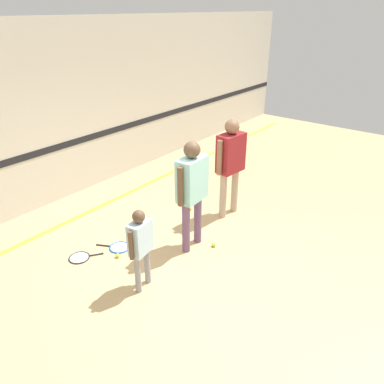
{
  "coord_description": "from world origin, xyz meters",
  "views": [
    {
      "loc": [
        -3.55,
        -2.79,
        3.33
      ],
      "look_at": [
        0.24,
        0.19,
        0.93
      ],
      "focal_mm": 35.0,
      "sensor_mm": 36.0,
      "label": 1
    }
  ],
  "objects_px": {
    "person_student_right": "(231,158)",
    "person_instructor": "(192,185)",
    "racket_second_spare": "(80,257)",
    "person_student_left": "(140,241)",
    "racket_spare_on_floor": "(119,247)",
    "tennis_ball_by_spare_racket": "(118,256)",
    "tennis_ball_near_instructor": "(214,245)",
    "tennis_ball_stray_left": "(190,208)"
  },
  "relations": [
    {
      "from": "person_student_right",
      "to": "tennis_ball_near_instructor",
      "type": "relative_size",
      "value": 26.05
    },
    {
      "from": "person_student_left",
      "to": "person_student_right",
      "type": "height_order",
      "value": "person_student_right"
    },
    {
      "from": "racket_spare_on_floor",
      "to": "tennis_ball_by_spare_racket",
      "type": "height_order",
      "value": "tennis_ball_by_spare_racket"
    },
    {
      "from": "person_student_left",
      "to": "racket_spare_on_floor",
      "type": "bearing_deg",
      "value": 57.77
    },
    {
      "from": "person_instructor",
      "to": "person_student_right",
      "type": "relative_size",
      "value": 0.99
    },
    {
      "from": "person_student_right",
      "to": "tennis_ball_by_spare_racket",
      "type": "xyz_separation_m",
      "value": [
        -2.11,
        0.56,
        -1.03
      ]
    },
    {
      "from": "person_instructor",
      "to": "racket_spare_on_floor",
      "type": "relative_size",
      "value": 3.05
    },
    {
      "from": "person_instructor",
      "to": "racket_second_spare",
      "type": "height_order",
      "value": "person_instructor"
    },
    {
      "from": "person_student_right",
      "to": "racket_spare_on_floor",
      "type": "bearing_deg",
      "value": -14.15
    },
    {
      "from": "racket_second_spare",
      "to": "tennis_ball_near_instructor",
      "type": "xyz_separation_m",
      "value": [
        1.46,
        -1.38,
        0.02
      ]
    },
    {
      "from": "person_instructor",
      "to": "tennis_ball_stray_left",
      "type": "height_order",
      "value": "person_instructor"
    },
    {
      "from": "person_student_left",
      "to": "tennis_ball_near_instructor",
      "type": "xyz_separation_m",
      "value": [
        1.33,
        -0.2,
        -0.68
      ]
    },
    {
      "from": "tennis_ball_by_spare_racket",
      "to": "person_student_right",
      "type": "bearing_deg",
      "value": -14.76
    },
    {
      "from": "person_student_left",
      "to": "tennis_ball_near_instructor",
      "type": "distance_m",
      "value": 1.5
    },
    {
      "from": "racket_spare_on_floor",
      "to": "tennis_ball_near_instructor",
      "type": "bearing_deg",
      "value": -168.12
    },
    {
      "from": "person_student_right",
      "to": "racket_second_spare",
      "type": "xyz_separation_m",
      "value": [
        -2.46,
        0.98,
        -1.05
      ]
    },
    {
      "from": "tennis_ball_near_instructor",
      "to": "tennis_ball_by_spare_racket",
      "type": "xyz_separation_m",
      "value": [
        -1.11,
        0.96,
        0.0
      ]
    },
    {
      "from": "racket_second_spare",
      "to": "tennis_ball_stray_left",
      "type": "relative_size",
      "value": 7.74
    },
    {
      "from": "person_student_right",
      "to": "tennis_ball_near_instructor",
      "type": "distance_m",
      "value": 1.49
    },
    {
      "from": "person_instructor",
      "to": "racket_second_spare",
      "type": "distance_m",
      "value": 1.97
    },
    {
      "from": "person_instructor",
      "to": "tennis_ball_near_instructor",
      "type": "xyz_separation_m",
      "value": [
        0.19,
        -0.28,
        -1.01
      ]
    },
    {
      "from": "racket_spare_on_floor",
      "to": "tennis_ball_by_spare_racket",
      "type": "distance_m",
      "value": 0.25
    },
    {
      "from": "person_instructor",
      "to": "racket_second_spare",
      "type": "xyz_separation_m",
      "value": [
        -1.27,
        1.1,
        -1.04
      ]
    },
    {
      "from": "person_student_right",
      "to": "tennis_ball_near_instructor",
      "type": "height_order",
      "value": "person_student_right"
    },
    {
      "from": "racket_second_spare",
      "to": "tennis_ball_near_instructor",
      "type": "bearing_deg",
      "value": -9.03
    },
    {
      "from": "tennis_ball_by_spare_racket",
      "to": "person_student_left",
      "type": "bearing_deg",
      "value": -106.04
    },
    {
      "from": "tennis_ball_near_instructor",
      "to": "tennis_ball_stray_left",
      "type": "height_order",
      "value": "same"
    },
    {
      "from": "person_student_right",
      "to": "racket_second_spare",
      "type": "height_order",
      "value": "person_student_right"
    },
    {
      "from": "racket_second_spare",
      "to": "tennis_ball_by_spare_racket",
      "type": "distance_m",
      "value": 0.55
    },
    {
      "from": "racket_second_spare",
      "to": "tennis_ball_by_spare_racket",
      "type": "bearing_deg",
      "value": -16.03
    },
    {
      "from": "tennis_ball_near_instructor",
      "to": "person_student_right",
      "type": "bearing_deg",
      "value": 21.75
    },
    {
      "from": "person_student_left",
      "to": "racket_spare_on_floor",
      "type": "xyz_separation_m",
      "value": [
        0.39,
        0.93,
        -0.7
      ]
    },
    {
      "from": "person_instructor",
      "to": "tennis_ball_by_spare_racket",
      "type": "bearing_deg",
      "value": 140.13
    },
    {
      "from": "racket_spare_on_floor",
      "to": "tennis_ball_by_spare_racket",
      "type": "xyz_separation_m",
      "value": [
        -0.17,
        -0.18,
        0.02
      ]
    },
    {
      "from": "person_student_left",
      "to": "tennis_ball_by_spare_racket",
      "type": "bearing_deg",
      "value": 64.47
    },
    {
      "from": "racket_second_spare",
      "to": "tennis_ball_stray_left",
      "type": "xyz_separation_m",
      "value": [
        2.14,
        -0.37,
        0.02
      ]
    },
    {
      "from": "person_instructor",
      "to": "person_student_right",
      "type": "xyz_separation_m",
      "value": [
        1.19,
        0.12,
        0.02
      ]
    },
    {
      "from": "person_student_right",
      "to": "tennis_ball_stray_left",
      "type": "bearing_deg",
      "value": -55.69
    },
    {
      "from": "racket_second_spare",
      "to": "tennis_ball_stray_left",
      "type": "height_order",
      "value": "tennis_ball_stray_left"
    },
    {
      "from": "person_student_left",
      "to": "tennis_ball_near_instructor",
      "type": "height_order",
      "value": "person_student_left"
    },
    {
      "from": "tennis_ball_stray_left",
      "to": "person_student_right",
      "type": "bearing_deg",
      "value": -62.34
    },
    {
      "from": "person_student_right",
      "to": "person_instructor",
      "type": "bearing_deg",
      "value": 12.4
    }
  ]
}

